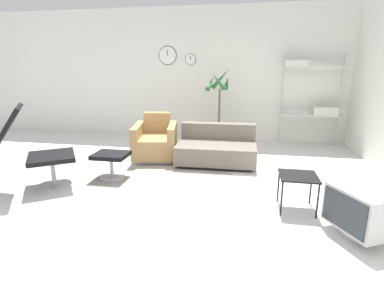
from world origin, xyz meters
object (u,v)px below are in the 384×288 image
object	(u,v)px
side_table	(298,179)
crt_television	(363,211)
ottoman	(111,160)
shelf_unit	(312,92)
armchair_red	(156,142)
lounge_chair	(13,136)
couch_low	(217,149)
potted_plant	(219,112)

from	to	relation	value
side_table	crt_television	world-z (taller)	crt_television
ottoman	shelf_unit	world-z (taller)	shelf_unit
armchair_red	crt_television	world-z (taller)	armchair_red
armchair_red	crt_television	distance (m)	3.41
lounge_chair	ottoman	world-z (taller)	lounge_chair
side_table	crt_television	distance (m)	0.71
couch_low	shelf_unit	distance (m)	2.41
armchair_red	potted_plant	size ratio (longest dim) A/B	0.64
lounge_chair	armchair_red	bearing A→B (deg)	108.68
side_table	shelf_unit	size ratio (longest dim) A/B	0.22
ottoman	side_table	bearing A→B (deg)	-12.57
ottoman	potted_plant	bearing A→B (deg)	58.03
ottoman	crt_television	size ratio (longest dim) A/B	0.68
side_table	potted_plant	world-z (taller)	potted_plant
armchair_red	crt_television	size ratio (longest dim) A/B	1.41
lounge_chair	shelf_unit	xyz separation A→B (m)	(4.11, 3.13, 0.36)
armchair_red	couch_low	xyz separation A→B (m)	(1.09, -0.06, -0.06)
couch_low	potted_plant	xyz separation A→B (m)	(-0.09, 1.13, 0.46)
potted_plant	ottoman	bearing A→B (deg)	-121.97
lounge_chair	armchair_red	size ratio (longest dim) A/B	1.24
lounge_chair	ottoman	xyz separation A→B (m)	(0.96, 0.67, -0.46)
couch_low	side_table	world-z (taller)	couch_low
armchair_red	couch_low	world-z (taller)	armchair_red
ottoman	potted_plant	size ratio (longest dim) A/B	0.31
crt_television	couch_low	bearing A→B (deg)	9.59
couch_low	side_table	size ratio (longest dim) A/B	3.18
couch_low	shelf_unit	size ratio (longest dim) A/B	0.71
shelf_unit	couch_low	bearing A→B (deg)	-140.13
armchair_red	shelf_unit	distance (m)	3.24
potted_plant	couch_low	bearing A→B (deg)	-85.57
ottoman	armchair_red	distance (m)	1.13
lounge_chair	couch_low	size ratio (longest dim) A/B	0.95
armchair_red	crt_television	bearing A→B (deg)	131.36
couch_low	crt_television	xyz separation A→B (m)	(1.59, -2.04, 0.04)
lounge_chair	potted_plant	xyz separation A→B (m)	(2.30, 2.81, -0.04)
couch_low	crt_television	distance (m)	2.59
lounge_chair	couch_low	distance (m)	2.96
armchair_red	potted_plant	xyz separation A→B (m)	(1.00, 1.06, 0.40)
armchair_red	side_table	distance (m)	2.71
lounge_chair	side_table	size ratio (longest dim) A/B	3.01
shelf_unit	crt_television	bearing A→B (deg)	-92.27
couch_low	armchair_red	bearing A→B (deg)	-4.41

